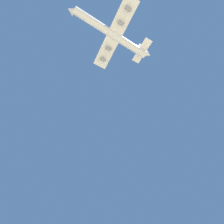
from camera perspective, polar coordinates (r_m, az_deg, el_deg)
carrier_jet at (r=150.89m, az=0.55°, el=25.48°), size 77.62×61.17×19.02m
chase_jet_lead at (r=163.69m, az=9.24°, el=21.38°), size 15.21×8.05×4.00m
chase_jet_left_wing at (r=164.35m, az=4.75°, el=30.38°), size 14.81×9.73×4.00m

